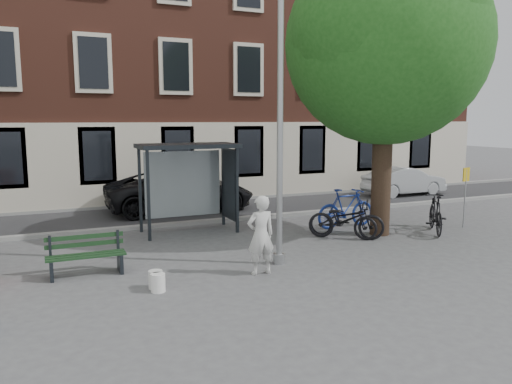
{
  "coord_description": "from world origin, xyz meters",
  "views": [
    {
      "loc": [
        -4.99,
        -10.07,
        3.33
      ],
      "look_at": [
        0.28,
        1.99,
        1.4
      ],
      "focal_mm": 35.0,
      "sensor_mm": 36.0,
      "label": 1
    }
  ],
  "objects_px": {
    "lamppost": "(280,144)",
    "bench": "(86,257)",
    "painter": "(261,235)",
    "bike_a": "(346,219)",
    "bike_c": "(343,220)",
    "bike_d": "(436,214)",
    "bus_shelter": "(200,167)",
    "car_silver": "(404,181)",
    "car_dark": "(181,191)",
    "notice_sign": "(466,185)",
    "bike_b": "(346,208)"
  },
  "relations": [
    {
      "from": "lamppost",
      "to": "bench",
      "type": "bearing_deg",
      "value": 167.59
    },
    {
      "from": "lamppost",
      "to": "bench",
      "type": "height_order",
      "value": "lamppost"
    },
    {
      "from": "painter",
      "to": "bike_a",
      "type": "relative_size",
      "value": 0.82
    },
    {
      "from": "bike_c",
      "to": "bike_d",
      "type": "height_order",
      "value": "bike_d"
    },
    {
      "from": "bus_shelter",
      "to": "bike_a",
      "type": "distance_m",
      "value": 4.53
    },
    {
      "from": "bus_shelter",
      "to": "car_silver",
      "type": "distance_m",
      "value": 10.91
    },
    {
      "from": "bus_shelter",
      "to": "bike_a",
      "type": "height_order",
      "value": "bus_shelter"
    },
    {
      "from": "painter",
      "to": "bike_d",
      "type": "distance_m",
      "value": 6.54
    },
    {
      "from": "bus_shelter",
      "to": "car_dark",
      "type": "relative_size",
      "value": 0.53
    },
    {
      "from": "bike_c",
      "to": "notice_sign",
      "type": "bearing_deg",
      "value": -45.75
    },
    {
      "from": "bench",
      "to": "bike_c",
      "type": "relative_size",
      "value": 0.84
    },
    {
      "from": "lamppost",
      "to": "notice_sign",
      "type": "distance_m",
      "value": 7.26
    },
    {
      "from": "bus_shelter",
      "to": "bike_b",
      "type": "relative_size",
      "value": 1.4
    },
    {
      "from": "painter",
      "to": "car_silver",
      "type": "height_order",
      "value": "painter"
    },
    {
      "from": "bench",
      "to": "car_silver",
      "type": "xyz_separation_m",
      "value": [
        13.92,
        6.37,
        0.24
      ]
    },
    {
      "from": "bench",
      "to": "bike_d",
      "type": "relative_size",
      "value": 0.86
    },
    {
      "from": "bike_a",
      "to": "car_dark",
      "type": "xyz_separation_m",
      "value": [
        -3.13,
        5.98,
        0.19
      ]
    },
    {
      "from": "bike_b",
      "to": "bike_d",
      "type": "distance_m",
      "value": 2.61
    },
    {
      "from": "bike_c",
      "to": "bench",
      "type": "bearing_deg",
      "value": 144.41
    },
    {
      "from": "bike_c",
      "to": "car_dark",
      "type": "height_order",
      "value": "car_dark"
    },
    {
      "from": "bike_c",
      "to": "car_silver",
      "type": "xyz_separation_m",
      "value": [
        6.95,
        5.69,
        0.11
      ]
    },
    {
      "from": "lamppost",
      "to": "bike_d",
      "type": "height_order",
      "value": "lamppost"
    },
    {
      "from": "bike_b",
      "to": "notice_sign",
      "type": "distance_m",
      "value": 3.74
    },
    {
      "from": "bike_c",
      "to": "car_dark",
      "type": "distance_m",
      "value": 6.64
    },
    {
      "from": "bike_b",
      "to": "bike_d",
      "type": "bearing_deg",
      "value": -131.14
    },
    {
      "from": "bike_a",
      "to": "car_dark",
      "type": "distance_m",
      "value": 6.76
    },
    {
      "from": "bike_d",
      "to": "car_dark",
      "type": "relative_size",
      "value": 0.36
    },
    {
      "from": "lamppost",
      "to": "bus_shelter",
      "type": "height_order",
      "value": "lamppost"
    },
    {
      "from": "bus_shelter",
      "to": "notice_sign",
      "type": "bearing_deg",
      "value": -20.56
    },
    {
      "from": "bench",
      "to": "notice_sign",
      "type": "xyz_separation_m",
      "value": [
        11.17,
        0.33,
        0.95
      ]
    },
    {
      "from": "bike_a",
      "to": "notice_sign",
      "type": "height_order",
      "value": "notice_sign"
    },
    {
      "from": "bench",
      "to": "bike_a",
      "type": "distance_m",
      "value": 7.01
    },
    {
      "from": "lamppost",
      "to": "bus_shelter",
      "type": "xyz_separation_m",
      "value": [
        -0.61,
        4.11,
        -0.87
      ]
    },
    {
      "from": "bus_shelter",
      "to": "painter",
      "type": "distance_m",
      "value": 4.76
    },
    {
      "from": "notice_sign",
      "to": "bike_b",
      "type": "bearing_deg",
      "value": 145.47
    },
    {
      "from": "lamppost",
      "to": "bike_c",
      "type": "height_order",
      "value": "lamppost"
    },
    {
      "from": "painter",
      "to": "notice_sign",
      "type": "relative_size",
      "value": 0.93
    },
    {
      "from": "car_dark",
      "to": "bike_b",
      "type": "bearing_deg",
      "value": -140.32
    },
    {
      "from": "bike_d",
      "to": "notice_sign",
      "type": "height_order",
      "value": "notice_sign"
    },
    {
      "from": "painter",
      "to": "notice_sign",
      "type": "bearing_deg",
      "value": -168.31
    },
    {
      "from": "bus_shelter",
      "to": "car_silver",
      "type": "xyz_separation_m",
      "value": [
        10.35,
        3.18,
        -1.29
      ]
    },
    {
      "from": "bike_b",
      "to": "notice_sign",
      "type": "bearing_deg",
      "value": -114.48
    },
    {
      "from": "bike_c",
      "to": "lamppost",
      "type": "bearing_deg",
      "value": 168.55
    },
    {
      "from": "bus_shelter",
      "to": "car_dark",
      "type": "xyz_separation_m",
      "value": [
        0.29,
        3.34,
        -1.18
      ]
    },
    {
      "from": "bike_c",
      "to": "notice_sign",
      "type": "xyz_separation_m",
      "value": [
        4.2,
        -0.34,
        0.82
      ]
    },
    {
      "from": "car_silver",
      "to": "bike_b",
      "type": "bearing_deg",
      "value": 125.54
    },
    {
      "from": "bus_shelter",
      "to": "bike_a",
      "type": "xyz_separation_m",
      "value": [
        3.42,
        -2.64,
        -1.37
      ]
    },
    {
      "from": "bus_shelter",
      "to": "bike_c",
      "type": "bearing_deg",
      "value": -36.42
    },
    {
      "from": "bus_shelter",
      "to": "bike_d",
      "type": "distance_m",
      "value": 7.09
    },
    {
      "from": "bus_shelter",
      "to": "bike_c",
      "type": "height_order",
      "value": "bus_shelter"
    }
  ]
}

